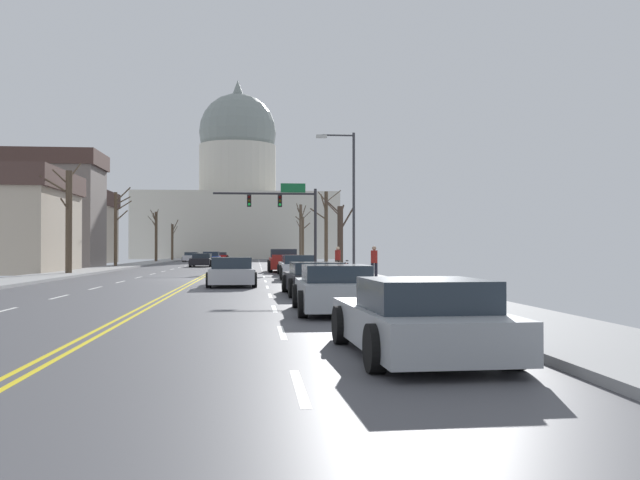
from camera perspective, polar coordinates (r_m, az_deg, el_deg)
name	(u,v)px	position (r m, az deg, el deg)	size (l,w,h in m)	color
ground	(199,278)	(37.39, -10.01, -3.15)	(20.00, 180.00, 0.20)	#4B4B50
signal_gantry	(286,208)	(52.60, -2.83, 2.68)	(7.91, 0.41, 6.48)	#28282D
street_lamp_right	(349,191)	(36.47, 2.41, 4.06)	(2.07, 0.24, 7.63)	#333338
capitol_building	(238,200)	(118.11, -6.86, 3.34)	(32.78, 20.47, 30.49)	beige
pickup_truck_near_00	(284,261)	(48.02, -3.03, -1.79)	(2.24, 5.47, 1.59)	maroon
sedan_near_01	(295,266)	(41.88, -2.09, -2.14)	(2.08, 4.28, 1.21)	silver
sedan_near_02	(298,268)	(36.17, -1.81, -2.33)	(2.01, 4.36, 1.28)	silver
sedan_near_03	(232,272)	(29.83, -7.33, -2.69)	(2.16, 4.72, 1.24)	silver
sedan_near_04	(315,279)	(23.94, -0.40, -3.26)	(2.21, 4.74, 1.14)	black
sedan_near_05	(335,290)	(17.35, 1.26, -4.14)	(2.04, 4.46, 1.20)	#9EA3A8
sedan_near_06	(419,320)	(10.40, 8.21, -6.57)	(2.23, 4.51, 1.17)	#9EA3A8
sedan_oncoming_00	(202,260)	(62.37, -9.77, -1.68)	(2.06, 4.28, 1.19)	black
sedan_oncoming_01	(211,258)	(75.13, -9.04, -1.50)	(2.09, 4.54, 1.29)	navy
sedan_oncoming_02	(191,257)	(87.84, -10.63, -1.41)	(2.02, 4.52, 1.18)	silver
sedan_oncoming_03	(221,256)	(98.43, -8.26, -1.35)	(2.16, 4.62, 1.12)	#B71414
flank_building_00	(67,227)	(83.08, -20.27, 1.05)	(10.06, 9.54, 8.14)	#B2A38E
flank_building_01	(24,209)	(64.73, -23.40, 2.38)	(13.23, 6.52, 10.02)	slate
bare_tree_00	(303,237)	(79.65, -1.44, 0.27)	(1.74, 1.96, 5.28)	#4C3D2D
bare_tree_01	(117,225)	(61.23, -16.54, 1.16)	(1.48, 1.37, 6.84)	#4C3D2D
bare_tree_02	(340,237)	(43.61, 1.69, 0.29)	(1.91, 1.65, 4.68)	#423328
bare_tree_03	(69,219)	(44.34, -20.16, 1.64)	(1.89, 2.68, 6.89)	#4C3D2D
bare_tree_04	(326,226)	(57.80, 0.49, 1.15)	(2.71, 1.78, 6.48)	#4C3D2D
bare_tree_05	(156,235)	(83.23, -13.47, 0.43)	(1.45, 2.78, 6.07)	#4C3D2D
bare_tree_06	(301,232)	(73.57, -1.61, 0.69)	(1.67, 1.57, 6.27)	brown
bare_tree_07	(172,241)	(92.42, -12.16, -0.07)	(1.07, 1.04, 5.30)	#4C3D2D
pedestrian_00	(374,260)	(34.83, 4.52, -1.69)	(0.35, 0.34, 1.60)	black
pedestrian_01	(338,258)	(41.17, 1.49, -1.54)	(0.35, 0.34, 1.60)	#4C4238
bicycle_parked	(347,268)	(39.08, 2.22, -2.37)	(0.12, 1.77, 0.85)	black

